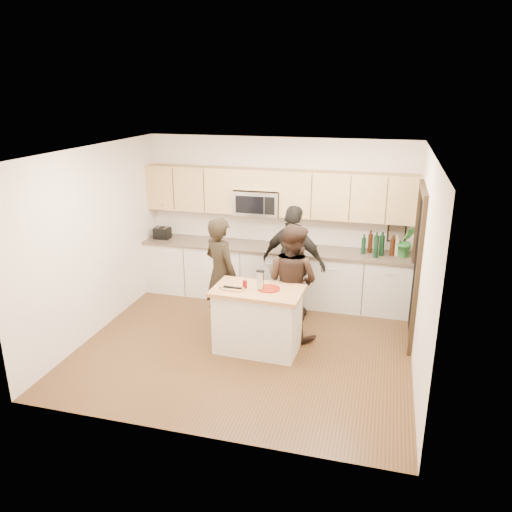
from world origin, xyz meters
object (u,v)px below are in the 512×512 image
(island, at_px, (258,319))
(woman_right, at_px, (293,263))
(woman_left, at_px, (221,274))
(toaster, at_px, (162,233))
(woman_center, at_px, (292,281))

(island, distance_m, woman_right, 1.26)
(woman_right, bearing_deg, woman_left, 48.09)
(island, bearing_deg, woman_left, 144.50)
(woman_left, distance_m, woman_right, 1.15)
(woman_left, bearing_deg, toaster, -6.24)
(woman_center, bearing_deg, woman_right, -57.07)
(island, bearing_deg, toaster, 143.91)
(toaster, bearing_deg, woman_center, -24.99)
(toaster, height_order, woman_right, woman_right)
(woman_center, height_order, woman_right, woman_right)
(island, height_order, woman_center, woman_center)
(toaster, relative_size, woman_right, 0.15)
(woman_left, height_order, woman_right, woman_right)
(toaster, distance_m, woman_right, 2.52)
(woman_center, distance_m, woman_right, 0.62)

